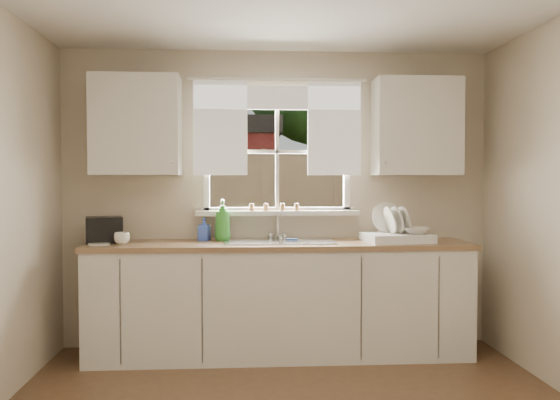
{
  "coord_description": "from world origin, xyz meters",
  "views": [
    {
      "loc": [
        -0.31,
        -3.03,
        1.41
      ],
      "look_at": [
        0.0,
        1.65,
        1.25
      ],
      "focal_mm": 38.0,
      "sensor_mm": 36.0,
      "label": 1
    }
  ],
  "objects": [
    {
      "name": "dish_rack",
      "position": [
        0.94,
        1.65,
        0.97
      ],
      "size": [
        0.56,
        0.45,
        0.32
      ],
      "color": "white",
      "rests_on": "countertop"
    },
    {
      "name": "soap_bottle_b",
      "position": [
        -0.61,
        1.85,
        1.0
      ],
      "size": [
        0.1,
        0.11,
        0.19
      ],
      "primitive_type": "imported",
      "rotation": [
        0.0,
        0.0,
        -0.26
      ],
      "color": "blue",
      "rests_on": "countertop"
    },
    {
      "name": "saucer",
      "position": [
        -1.4,
        1.59,
        0.92
      ],
      "size": [
        0.17,
        0.17,
        0.01
      ],
      "primitive_type": "cylinder",
      "color": "silver",
      "rests_on": "countertop"
    },
    {
      "name": "sink",
      "position": [
        0.0,
        1.71,
        0.84
      ],
      "size": [
        0.88,
        0.52,
        0.4
      ],
      "color": "#B7B7BC",
      "rests_on": "countertop"
    },
    {
      "name": "base_cabinets",
      "position": [
        0.0,
        1.68,
        0.43
      ],
      "size": [
        3.0,
        0.62,
        0.87
      ],
      "primitive_type": "cube",
      "color": "silver",
      "rests_on": "ground"
    },
    {
      "name": "sill_jars",
      "position": [
        -0.03,
        1.94,
        1.18
      ],
      "size": [
        0.42,
        0.04,
        0.06
      ],
      "color": "brown",
      "rests_on": "window"
    },
    {
      "name": "room_walls",
      "position": [
        0.0,
        -0.07,
        1.24
      ],
      "size": [
        3.62,
        4.02,
        2.5
      ],
      "color": "beige",
      "rests_on": "ground"
    },
    {
      "name": "upper_cabinet_right",
      "position": [
        1.15,
        1.82,
        1.85
      ],
      "size": [
        0.7,
        0.33,
        0.8
      ],
      "primitive_type": "cube",
      "color": "silver",
      "rests_on": "room_walls"
    },
    {
      "name": "soap_bottle_c",
      "position": [
        -0.46,
        1.86,
        1.0
      ],
      "size": [
        0.14,
        0.14,
        0.17
      ],
      "primitive_type": "imported",
      "rotation": [
        0.0,
        0.0,
        0.09
      ],
      "color": "beige",
      "rests_on": "countertop"
    },
    {
      "name": "cup",
      "position": [
        -1.23,
        1.6,
        0.96
      ],
      "size": [
        0.15,
        0.15,
        0.09
      ],
      "primitive_type": "imported",
      "rotation": [
        0.0,
        0.0,
        -0.3
      ],
      "color": "white",
      "rests_on": "countertop"
    },
    {
      "name": "window",
      "position": [
        0.0,
        2.0,
        1.49
      ],
      "size": [
        1.38,
        0.16,
        1.06
      ],
      "color": "white",
      "rests_on": "room_walls"
    },
    {
      "name": "soap_bottle_a",
      "position": [
        -0.46,
        1.83,
        1.08
      ],
      "size": [
        0.14,
        0.14,
        0.34
      ],
      "primitive_type": "imported",
      "rotation": [
        0.0,
        0.0,
        0.07
      ],
      "color": "green",
      "rests_on": "countertop"
    },
    {
      "name": "wall_outlet",
      "position": [
        0.88,
        1.99,
        1.08
      ],
      "size": [
        0.08,
        0.01,
        0.12
      ],
      "primitive_type": "cube",
      "color": "beige",
      "rests_on": "room_walls"
    },
    {
      "name": "backyard",
      "position": [
        0.58,
        8.42,
        3.46
      ],
      "size": [
        20.0,
        10.0,
        6.13
      ],
      "color": "#335421",
      "rests_on": "ground"
    },
    {
      "name": "curtains",
      "position": [
        0.0,
        1.95,
        1.93
      ],
      "size": [
        1.5,
        0.03,
        0.81
      ],
      "color": "white",
      "rests_on": "room_walls"
    },
    {
      "name": "upper_cabinet_left",
      "position": [
        -1.15,
        1.82,
        1.85
      ],
      "size": [
        0.7,
        0.33,
        0.8
      ],
      "primitive_type": "cube",
      "color": "silver",
      "rests_on": "room_walls"
    },
    {
      "name": "countertop",
      "position": [
        0.0,
        1.68,
        0.89
      ],
      "size": [
        3.04,
        0.65,
        0.04
      ],
      "primitive_type": "cube",
      "color": "olive",
      "rests_on": "base_cabinets"
    },
    {
      "name": "black_appliance",
      "position": [
        -1.4,
        1.76,
        1.01
      ],
      "size": [
        0.33,
        0.3,
        0.21
      ],
      "primitive_type": "cube",
      "rotation": [
        0.0,
        0.0,
        0.25
      ],
      "color": "black",
      "rests_on": "countertop"
    },
    {
      "name": "bowl",
      "position": [
        1.09,
        1.6,
        1.01
      ],
      "size": [
        0.25,
        0.25,
        0.05
      ],
      "primitive_type": "imported",
      "rotation": [
        0.0,
        0.0,
        -0.18
      ],
      "color": "silver",
      "rests_on": "dish_rack"
    }
  ]
}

